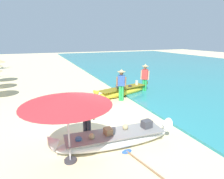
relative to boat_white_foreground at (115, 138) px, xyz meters
name	(u,v)px	position (x,y,z in m)	size (l,w,h in m)	color
ground_plane	(97,128)	(-0.17, 1.47, -0.27)	(80.00, 80.00, 0.00)	beige
sea	(209,71)	(14.70, 9.47, -0.22)	(24.00, 56.00, 0.10)	teal
boat_white_foreground	(115,138)	(0.00, 0.00, 0.00)	(4.14, 1.04, 0.77)	white
boat_yellow_midground	(123,91)	(2.61, 4.96, 0.02)	(4.01, 1.65, 0.79)	yellow
person_vendor_hatted	(121,83)	(2.13, 4.16, 0.76)	(0.58, 0.45, 1.77)	green
person_tourist_customer	(87,116)	(-0.75, 0.68, 0.63)	(0.55, 0.50, 1.60)	#333842
person_vendor_assistant	(145,76)	(4.24, 5.17, 0.78)	(0.56, 0.51, 1.82)	green
patio_umbrella_large	(67,99)	(-1.51, -0.27, 1.60)	(2.41, 2.41, 2.04)	#B7B7BC
paddle	(138,160)	(0.29, -0.98, -0.24)	(0.56, 1.69, 0.05)	#8E6B47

